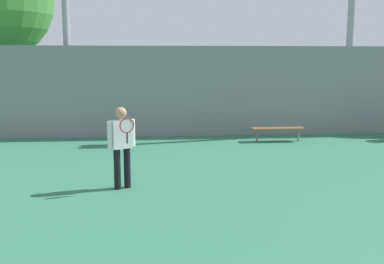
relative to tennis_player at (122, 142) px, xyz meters
name	(u,v)px	position (x,y,z in m)	size (l,w,h in m)	color
tennis_player	(122,142)	(0.00, 0.00, 0.00)	(0.55, 0.51, 1.70)	black
bench_courtside_far	(278,129)	(4.72, 5.07, -0.58)	(1.74, 0.40, 0.45)	brown
back_fence	(224,91)	(3.12, 6.39, 0.58)	(24.55, 0.06, 3.12)	gray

